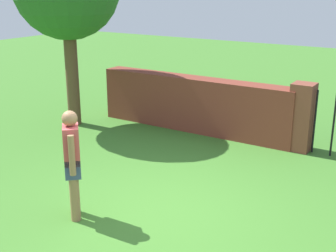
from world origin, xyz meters
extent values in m
plane|color=#3D7528|center=(0.00, 0.00, 0.00)|extent=(40.00, 40.00, 0.00)
cube|color=brown|center=(-1.50, 3.86, 0.62)|extent=(4.78, 0.50, 1.25)
cylinder|color=brown|center=(-4.20, 2.73, 1.29)|extent=(0.30, 0.30, 2.58)
cylinder|color=#9E704C|center=(-0.86, -0.77, 0.42)|extent=(0.14, 0.14, 0.85)
cylinder|color=#9E704C|center=(-1.02, -0.61, 0.42)|extent=(0.14, 0.14, 0.85)
cube|color=#3F4C72|center=(-0.94, -0.69, 0.80)|extent=(0.41, 0.41, 0.28)
cube|color=#CC4C4C|center=(-0.94, -0.69, 1.12)|extent=(0.41, 0.41, 0.55)
sphere|color=#9E704C|center=(-0.94, -0.69, 1.51)|extent=(0.22, 0.22, 0.22)
cylinder|color=#9E704C|center=(-0.78, -0.85, 1.05)|extent=(0.09, 0.09, 0.58)
cylinder|color=#9E704C|center=(-1.10, -0.53, 1.05)|extent=(0.09, 0.09, 0.58)
cube|color=brown|center=(0.99, 3.86, 0.70)|extent=(0.44, 0.44, 1.40)
cylinder|color=black|center=(1.26, 3.86, 0.65)|extent=(0.04, 0.04, 1.30)
cylinder|color=black|center=(1.62, 3.86, 0.65)|extent=(0.04, 0.04, 1.30)
camera|label=1|loc=(3.42, -5.02, 3.30)|focal=48.51mm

